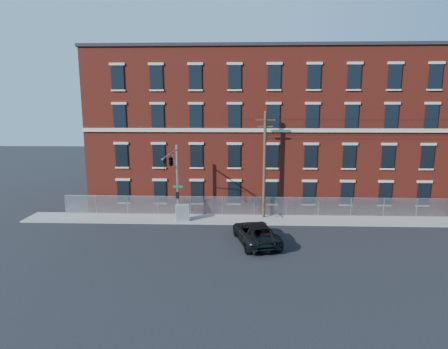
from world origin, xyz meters
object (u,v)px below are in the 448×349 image
at_px(utility_pole_near, 265,163).
at_px(pickup_truck, 256,233).
at_px(utility_cabinet, 182,213).
at_px(traffic_signal_mast, 173,168).

xyz_separation_m(utility_pole_near, pickup_truck, (-1.07, -6.42, -4.52)).
bearing_deg(utility_pole_near, utility_cabinet, -169.51).
bearing_deg(pickup_truck, utility_pole_near, -112.52).
relative_size(traffic_signal_mast, utility_cabinet, 4.60).
height_order(traffic_signal_mast, utility_pole_near, utility_pole_near).
bearing_deg(utility_cabinet, utility_pole_near, -2.81).
xyz_separation_m(utility_pole_near, utility_cabinet, (-7.56, -1.40, -4.46)).
height_order(traffic_signal_mast, pickup_truck, traffic_signal_mast).
height_order(utility_pole_near, utility_cabinet, utility_pole_near).
bearing_deg(traffic_signal_mast, pickup_truck, -23.43).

